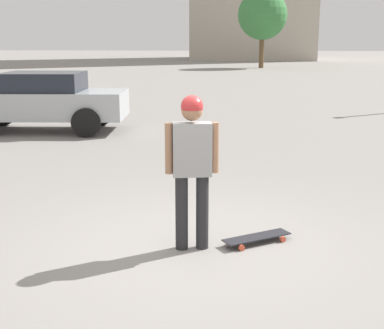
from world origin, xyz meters
TOP-DOWN VIEW (x-y plane):
  - ground_plane at (0.00, 0.00)m, footprint 220.00×220.00m
  - person at (0.00, 0.00)m, footprint 0.58×0.28m
  - skateboard at (0.73, 0.23)m, footprint 0.82×0.63m
  - car_parked_near at (-4.58, 7.56)m, footprint 4.43×2.19m
  - tree_distant at (2.02, 39.73)m, footprint 4.01×4.01m

SIDE VIEW (x-z plane):
  - ground_plane at x=0.00m, z-range 0.00..0.00m
  - skateboard at x=0.73m, z-range 0.03..0.11m
  - car_parked_near at x=-4.58m, z-range 0.04..1.54m
  - person at x=0.00m, z-range 0.17..1.90m
  - tree_distant at x=2.02m, z-range 1.11..7.38m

